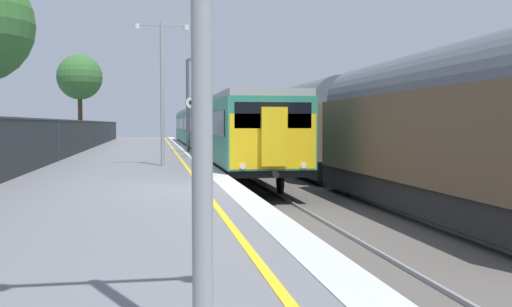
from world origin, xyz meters
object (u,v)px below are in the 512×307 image
freight_train_adjacent_track (274,125)px  speed_limit_sign (192,118)px  commuter_train_at_platform (209,128)px  background_tree_left (81,78)px  platform_lamp_mid (162,81)px  signal_gantry (193,94)px

freight_train_adjacent_track → speed_limit_sign: 11.03m
commuter_train_at_platform → background_tree_left: background_tree_left is taller
platform_lamp_mid → background_tree_left: (-5.73, 23.80, 1.82)m
speed_limit_sign → signal_gantry: bearing=85.7°
signal_gantry → background_tree_left: 15.45m
platform_lamp_mid → background_tree_left: size_ratio=0.78×
platform_lamp_mid → background_tree_left: bearing=103.5°
signal_gantry → speed_limit_sign: 5.12m
commuter_train_at_platform → speed_limit_sign: commuter_train_at_platform is taller
speed_limit_sign → platform_lamp_mid: bearing=-104.6°
freight_train_adjacent_track → signal_gantry: signal_gantry is taller
speed_limit_sign → platform_lamp_mid: size_ratio=0.54×
freight_train_adjacent_track → commuter_train_at_platform: bearing=158.3°
freight_train_adjacent_track → signal_gantry: size_ratio=11.25×
platform_lamp_mid → background_tree_left: 24.54m
freight_train_adjacent_track → platform_lamp_mid: (-7.28, -14.85, 1.69)m
commuter_train_at_platform → signal_gantry: bearing=-103.8°
speed_limit_sign → background_tree_left: (-7.16, 18.28, 3.16)m
background_tree_left → signal_gantry: bearing=-60.6°
speed_limit_sign → platform_lamp_mid: (-1.43, -5.51, 1.34)m
commuter_train_at_platform → platform_lamp_mid: platform_lamp_mid is taller
freight_train_adjacent_track → platform_lamp_mid: size_ratio=10.90×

